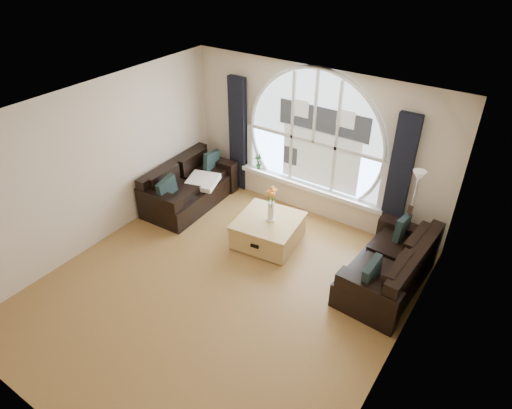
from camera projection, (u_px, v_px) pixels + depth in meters
name	position (u px, v px, depth m)	size (l,w,h in m)	color
ground	(223.00, 290.00, 6.75)	(5.00, 5.50, 0.01)	brown
ceiling	(213.00, 122.00, 5.28)	(5.00, 5.50, 0.01)	silver
wall_back	(315.00, 143.00, 7.93)	(5.00, 0.01, 2.70)	beige
wall_front	(33.00, 356.00, 4.11)	(5.00, 0.01, 2.70)	beige
wall_left	(96.00, 167.00, 7.20)	(0.01, 5.50, 2.70)	beige
wall_right	(400.00, 289.00, 4.84)	(0.01, 5.50, 2.70)	beige
attic_slope	(388.00, 203.00, 4.44)	(0.92, 5.50, 0.72)	silver
arched_window	(315.00, 129.00, 7.76)	(2.60, 0.06, 2.15)	silver
window_sill	(309.00, 186.00, 8.31)	(2.90, 0.22, 0.08)	white
window_frame	(314.00, 130.00, 7.73)	(2.76, 0.08, 2.15)	white
neighbor_house	(322.00, 138.00, 7.74)	(1.70, 0.02, 1.50)	silver
curtain_left	(238.00, 135.00, 8.71)	(0.35, 0.12, 2.30)	black
curtain_right	(399.00, 181.00, 7.20)	(0.35, 0.12, 2.30)	black
sofa_left	(190.00, 186.00, 8.55)	(0.93, 1.86, 0.82)	black
sofa_right	(388.00, 264.00, 6.63)	(0.91, 1.83, 0.81)	black
coffee_chest	(268.00, 230.00, 7.61)	(1.03, 1.03, 0.50)	tan
throw_blanket	(202.00, 181.00, 8.50)	(0.55, 0.55, 0.10)	silver
vase_flowers	(271.00, 200.00, 7.28)	(0.24, 0.24, 0.70)	white
floor_lamp	(410.00, 216.00, 6.99)	(0.24, 0.24, 1.60)	#B2B2B2
guitar	(407.00, 230.00, 7.12)	(0.36, 0.24, 1.06)	brown
potted_plant	(258.00, 161.00, 8.74)	(0.16, 0.11, 0.30)	#1E6023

